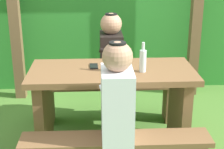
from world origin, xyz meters
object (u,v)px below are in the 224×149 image
at_px(picnic_table, 112,96).
at_px(person_black_coat, 111,52).
at_px(bench_far, 109,94).
at_px(bottle_left, 113,61).
at_px(person_white_shirt, 117,95).
at_px(cell_phone, 94,66).
at_px(drinking_glass, 122,65).
at_px(bottle_right, 143,60).

relative_size(picnic_table, person_black_coat, 1.95).
relative_size(bench_far, bottle_left, 6.41).
bearing_deg(person_white_shirt, person_black_coat, 89.43).
height_order(picnic_table, cell_phone, cell_phone).
relative_size(person_black_coat, drinking_glass, 8.12).
xyz_separation_m(picnic_table, drinking_glass, (0.09, -0.01, 0.29)).
height_order(drinking_glass, cell_phone, drinking_glass).
xyz_separation_m(picnic_table, person_white_shirt, (0.01, -0.55, 0.24)).
xyz_separation_m(picnic_table, person_black_coat, (0.02, 0.55, 0.24)).
xyz_separation_m(picnic_table, bottle_left, (0.00, -0.04, 0.33)).
height_order(bench_far, cell_phone, cell_phone).
distance_m(person_black_coat, cell_phone, 0.50).
xyz_separation_m(drinking_glass, bottle_left, (-0.08, -0.04, 0.04)).
height_order(bench_far, person_black_coat, person_black_coat).
xyz_separation_m(person_white_shirt, drinking_glass, (0.08, 0.54, 0.05)).
relative_size(drinking_glass, cell_phone, 0.63).
relative_size(person_white_shirt, bottle_right, 2.87).
distance_m(picnic_table, cell_phone, 0.31).
distance_m(drinking_glass, bottle_left, 0.10).
relative_size(bench_far, bottle_right, 5.58).
bearing_deg(bench_far, drinking_glass, -81.22).
xyz_separation_m(picnic_table, bottle_right, (0.25, -0.07, 0.35)).
height_order(picnic_table, person_black_coat, person_black_coat).
xyz_separation_m(bottle_right, cell_phone, (-0.40, 0.15, -0.09)).
bearing_deg(bottle_left, person_white_shirt, -89.55).
height_order(picnic_table, bottle_left, bottle_left).
relative_size(bench_far, person_white_shirt, 1.95).
bearing_deg(bottle_left, picnic_table, 95.49).
xyz_separation_m(picnic_table, bench_far, (0.00, 0.55, -0.21)).
distance_m(bench_far, bottle_left, 0.81).
bearing_deg(bottle_left, drinking_glass, 23.50).
bearing_deg(bottle_right, picnic_table, 164.17).
bearing_deg(person_black_coat, bench_far, 170.20).
bearing_deg(person_black_coat, cell_phone, -110.12).
xyz_separation_m(person_white_shirt, person_black_coat, (0.01, 1.10, 0.00)).
distance_m(person_white_shirt, bottle_left, 0.51).
xyz_separation_m(person_white_shirt, bottle_left, (-0.00, 0.51, 0.09)).
height_order(bench_far, bottle_left, bottle_left).
bearing_deg(picnic_table, person_white_shirt, -89.14).
xyz_separation_m(person_black_coat, bottle_left, (-0.01, -0.59, 0.09)).
xyz_separation_m(bench_far, person_black_coat, (0.02, -0.00, 0.45)).
distance_m(drinking_glass, bottle_right, 0.18).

